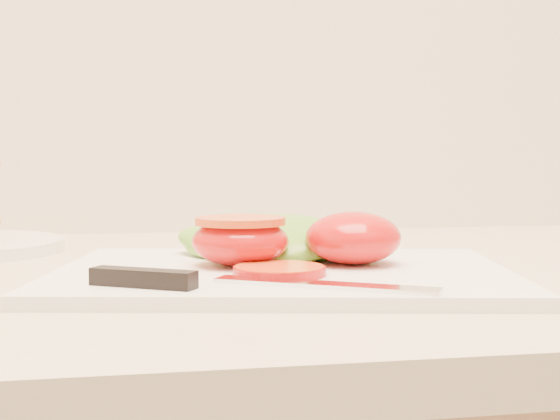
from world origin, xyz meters
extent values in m
cube|color=white|center=(-0.64, 1.60, 0.94)|extent=(0.39, 0.32, 0.01)
ellipsoid|color=red|center=(-0.58, 1.61, 0.96)|extent=(0.08, 0.08, 0.04)
ellipsoid|color=red|center=(-0.67, 1.61, 0.96)|extent=(0.08, 0.08, 0.04)
cylinder|color=red|center=(-0.67, 1.61, 0.98)|extent=(0.07, 0.07, 0.01)
cylinder|color=#DF5B24|center=(-0.65, 1.56, 0.94)|extent=(0.07, 0.07, 0.01)
ellipsoid|color=#6DB42F|center=(-0.64, 1.67, 0.96)|extent=(0.20, 0.18, 0.03)
ellipsoid|color=#6DB42F|center=(-0.60, 1.67, 0.95)|extent=(0.15, 0.13, 0.03)
cube|color=silver|center=(-0.63, 1.50, 0.94)|extent=(0.14, 0.10, 0.00)
cube|color=black|center=(-0.75, 1.53, 0.95)|extent=(0.07, 0.05, 0.01)
camera|label=1|loc=(-0.76, 1.00, 1.03)|focal=50.00mm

